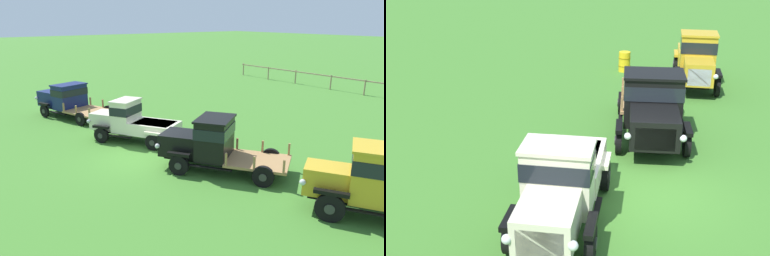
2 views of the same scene
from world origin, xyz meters
TOP-DOWN VIEW (x-y plane):
  - ground_plane at (0.00, 0.00)m, footprint 240.00×240.00m
  - vintage_truck_second_in_line at (-2.48, 0.87)m, footprint 4.76×3.63m
  - vintage_truck_midrow_center at (2.70, 1.64)m, footprint 5.38×4.43m
  - vintage_truck_far_side at (8.84, 3.22)m, footprint 4.70×3.53m
  - oil_drum_beside_row at (8.68, 6.74)m, footprint 0.56×0.56m

SIDE VIEW (x-z plane):
  - ground_plane at x=0.00m, z-range 0.00..0.00m
  - oil_drum_beside_row at x=8.68m, z-range 0.00..0.93m
  - vintage_truck_second_in_line at x=-2.48m, z-range -0.04..2.06m
  - vintage_truck_midrow_center at x=2.70m, z-range 0.04..2.24m
  - vintage_truck_far_side at x=8.84m, z-range -0.01..2.31m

